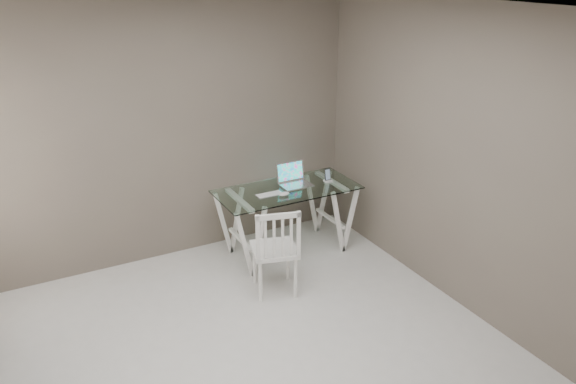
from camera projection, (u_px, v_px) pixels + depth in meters
name	position (u px, v px, depth m)	size (l,w,h in m)	color
room	(256.00, 167.00, 3.70)	(4.50, 4.52, 2.71)	beige
desk	(287.00, 220.00, 6.05)	(1.50, 0.70, 0.75)	silver
chair	(276.00, 248.00, 5.22)	(0.51, 0.51, 0.91)	white
laptop	(294.00, 179.00, 6.02)	(0.33, 0.27, 0.23)	silver
keyboard	(269.00, 195.00, 5.76)	(0.29, 0.12, 0.01)	silver
mouse	(284.00, 194.00, 5.74)	(0.12, 0.07, 0.04)	silver
phone_dock	(328.00, 178.00, 6.09)	(0.08, 0.08, 0.14)	white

